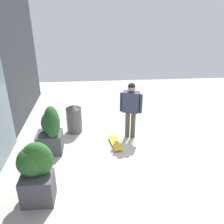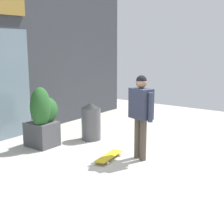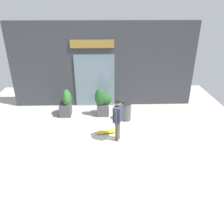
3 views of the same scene
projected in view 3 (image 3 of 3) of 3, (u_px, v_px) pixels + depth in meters
name	position (u px, v px, depth m)	size (l,w,h in m)	color
ground_plane	(104.00, 139.00, 8.55)	(12.00, 12.00, 0.00)	#B2ADA3
building_facade	(103.00, 66.00, 10.67)	(8.72, 0.31, 3.99)	#383A3F
skateboarder	(118.00, 116.00, 8.09)	(0.39, 0.59, 1.63)	#4C4238
skateboard	(107.00, 132.00, 8.91)	(0.82, 0.35, 0.08)	gold
planter_box_left	(103.00, 102.00, 10.14)	(0.75, 0.63, 1.32)	#47474C
planter_box_right	(67.00, 101.00, 10.10)	(0.54, 0.69, 1.25)	#47474C
trash_bin	(126.00, 111.00, 9.79)	(0.45, 0.45, 0.87)	#4C4C51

